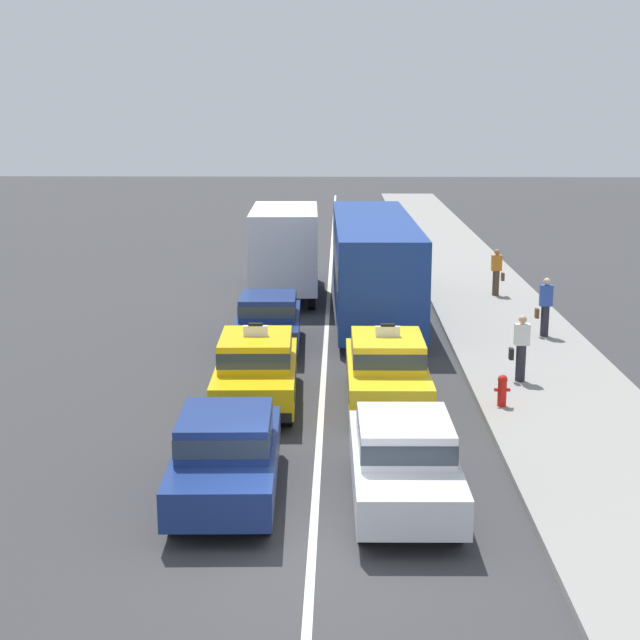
{
  "coord_description": "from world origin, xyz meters",
  "views": [
    {
      "loc": [
        0.42,
        -13.24,
        6.74
      ],
      "look_at": [
        -0.11,
        10.51,
        1.3
      ],
      "focal_mm": 52.28,
      "sensor_mm": 36.0,
      "label": 1
    }
  ],
  "objects_px": {
    "sedan_left_nearest": "(226,452)",
    "taxi_left_second": "(256,368)",
    "pedestrian_near_crosswalk": "(545,307)",
    "pedestrian_by_storefront": "(497,272)",
    "pedestrian_mid_block": "(521,348)",
    "fire_hydrant": "(502,389)",
    "box_truck_left_fourth": "(285,247)",
    "sedan_right_nearest": "(404,458)",
    "bus_right_third": "(373,261)",
    "sedan_left_third": "(268,320)",
    "sedan_right_fourth": "(364,249)",
    "taxi_right_second": "(387,369)"
  },
  "relations": [
    {
      "from": "bus_right_third",
      "to": "box_truck_left_fourth",
      "type": "bearing_deg",
      "value": 134.22
    },
    {
      "from": "taxi_right_second",
      "to": "pedestrian_mid_block",
      "type": "xyz_separation_m",
      "value": [
        3.35,
        1.53,
        0.1
      ]
    },
    {
      "from": "taxi_left_second",
      "to": "box_truck_left_fourth",
      "type": "relative_size",
      "value": 0.66
    },
    {
      "from": "pedestrian_near_crosswalk",
      "to": "box_truck_left_fourth",
      "type": "bearing_deg",
      "value": 140.48
    },
    {
      "from": "taxi_left_second",
      "to": "pedestrian_by_storefront",
      "type": "relative_size",
      "value": 2.76
    },
    {
      "from": "sedan_right_nearest",
      "to": "fire_hydrant",
      "type": "distance_m",
      "value": 5.68
    },
    {
      "from": "sedan_right_fourth",
      "to": "pedestrian_by_storefront",
      "type": "height_order",
      "value": "pedestrian_by_storefront"
    },
    {
      "from": "sedan_left_nearest",
      "to": "box_truck_left_fourth",
      "type": "xyz_separation_m",
      "value": [
        -0.02,
        18.13,
        0.93
      ]
    },
    {
      "from": "pedestrian_near_crosswalk",
      "to": "pedestrian_mid_block",
      "type": "relative_size",
      "value": 1.05
    },
    {
      "from": "taxi_left_second",
      "to": "bus_right_third",
      "type": "distance_m",
      "value": 10.15
    },
    {
      "from": "box_truck_left_fourth",
      "to": "bus_right_third",
      "type": "height_order",
      "value": "box_truck_left_fourth"
    },
    {
      "from": "pedestrian_by_storefront",
      "to": "fire_hydrant",
      "type": "bearing_deg",
      "value": -98.58
    },
    {
      "from": "sedan_left_nearest",
      "to": "pedestrian_by_storefront",
      "type": "bearing_deg",
      "value": 66.74
    },
    {
      "from": "box_truck_left_fourth",
      "to": "fire_hydrant",
      "type": "bearing_deg",
      "value": -66.89
    },
    {
      "from": "sedan_left_third",
      "to": "box_truck_left_fourth",
      "type": "height_order",
      "value": "box_truck_left_fourth"
    },
    {
      "from": "taxi_left_second",
      "to": "sedan_left_third",
      "type": "bearing_deg",
      "value": 91.3
    },
    {
      "from": "sedan_right_nearest",
      "to": "taxi_right_second",
      "type": "height_order",
      "value": "taxi_right_second"
    },
    {
      "from": "taxi_right_second",
      "to": "bus_right_third",
      "type": "relative_size",
      "value": 0.41
    },
    {
      "from": "taxi_left_second",
      "to": "taxi_right_second",
      "type": "distance_m",
      "value": 3.0
    },
    {
      "from": "sedan_right_nearest",
      "to": "fire_hydrant",
      "type": "xyz_separation_m",
      "value": [
        2.55,
        5.06,
        -0.3
      ]
    },
    {
      "from": "sedan_left_third",
      "to": "pedestrian_mid_block",
      "type": "distance_m",
      "value": 7.39
    },
    {
      "from": "pedestrian_by_storefront",
      "to": "fire_hydrant",
      "type": "xyz_separation_m",
      "value": [
        -1.92,
        -12.75,
        -0.44
      ]
    },
    {
      "from": "pedestrian_mid_block",
      "to": "fire_hydrant",
      "type": "distance_m",
      "value": 2.18
    },
    {
      "from": "bus_right_third",
      "to": "pedestrian_mid_block",
      "type": "height_order",
      "value": "bus_right_third"
    },
    {
      "from": "taxi_left_second",
      "to": "pedestrian_by_storefront",
      "type": "xyz_separation_m",
      "value": [
        7.51,
        12.29,
        0.11
      ]
    },
    {
      "from": "sedan_left_third",
      "to": "taxi_right_second",
      "type": "height_order",
      "value": "taxi_right_second"
    },
    {
      "from": "taxi_left_second",
      "to": "taxi_right_second",
      "type": "height_order",
      "value": "same"
    },
    {
      "from": "bus_right_third",
      "to": "sedan_right_fourth",
      "type": "relative_size",
      "value": 2.58
    },
    {
      "from": "bus_right_third",
      "to": "fire_hydrant",
      "type": "xyz_separation_m",
      "value": [
        2.58,
        -10.1,
        -1.27
      ]
    },
    {
      "from": "taxi_left_second",
      "to": "taxi_right_second",
      "type": "bearing_deg",
      "value": 0.13
    },
    {
      "from": "sedan_right_nearest",
      "to": "pedestrian_mid_block",
      "type": "xyz_separation_m",
      "value": [
        3.32,
        7.06,
        0.13
      ]
    },
    {
      "from": "sedan_left_nearest",
      "to": "sedan_left_third",
      "type": "xyz_separation_m",
      "value": [
        -0.06,
        10.41,
        0.0
      ]
    },
    {
      "from": "taxi_right_second",
      "to": "fire_hydrant",
      "type": "relative_size",
      "value": 6.27
    },
    {
      "from": "pedestrian_near_crosswalk",
      "to": "sedan_left_third",
      "type": "bearing_deg",
      "value": -172.19
    },
    {
      "from": "bus_right_third",
      "to": "taxi_right_second",
      "type": "bearing_deg",
      "value": -90.02
    },
    {
      "from": "sedan_right_nearest",
      "to": "sedan_right_fourth",
      "type": "distance_m",
      "value": 24.29
    },
    {
      "from": "pedestrian_near_crosswalk",
      "to": "pedestrian_by_storefront",
      "type": "bearing_deg",
      "value": 94.02
    },
    {
      "from": "sedan_left_nearest",
      "to": "taxi_left_second",
      "type": "height_order",
      "value": "taxi_left_second"
    },
    {
      "from": "taxi_left_second",
      "to": "fire_hydrant",
      "type": "distance_m",
      "value": 5.62
    },
    {
      "from": "sedan_left_nearest",
      "to": "pedestrian_near_crosswalk",
      "type": "relative_size",
      "value": 2.5
    },
    {
      "from": "taxi_right_second",
      "to": "pedestrian_mid_block",
      "type": "bearing_deg",
      "value": 24.51
    },
    {
      "from": "taxi_left_second",
      "to": "sedan_right_nearest",
      "type": "bearing_deg",
      "value": -61.22
    },
    {
      "from": "sedan_left_nearest",
      "to": "taxi_left_second",
      "type": "relative_size",
      "value": 0.94
    },
    {
      "from": "bus_right_third",
      "to": "pedestrian_mid_block",
      "type": "xyz_separation_m",
      "value": [
        3.35,
        -8.11,
        -0.84
      ]
    },
    {
      "from": "sedan_right_nearest",
      "to": "pedestrian_by_storefront",
      "type": "height_order",
      "value": "pedestrian_by_storefront"
    },
    {
      "from": "sedan_left_nearest",
      "to": "sedan_left_third",
      "type": "relative_size",
      "value": 1.0
    },
    {
      "from": "bus_right_third",
      "to": "pedestrian_near_crosswalk",
      "type": "distance_m",
      "value": 6.07
    },
    {
      "from": "sedan_left_nearest",
      "to": "taxi_left_second",
      "type": "bearing_deg",
      "value": 89.41
    },
    {
      "from": "taxi_left_second",
      "to": "sedan_left_third",
      "type": "distance_m",
      "value": 5.1
    },
    {
      "from": "taxi_left_second",
      "to": "sedan_right_nearest",
      "type": "height_order",
      "value": "taxi_left_second"
    }
  ]
}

